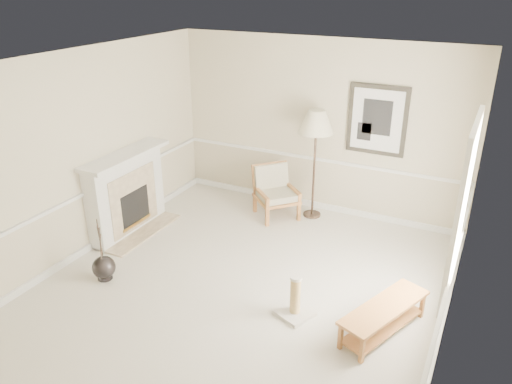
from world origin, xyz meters
TOP-DOWN VIEW (x-y plane):
  - ground at (0.00, 0.00)m, footprint 5.50×5.50m
  - room at (0.14, 0.08)m, footprint 5.04×5.54m
  - fireplace at (-2.34, 0.60)m, footprint 0.64×1.64m
  - floor_vase at (-1.75, -0.66)m, footprint 0.31×0.31m
  - armchair at (-0.53, 2.17)m, footprint 0.94×0.94m
  - floor_lamp at (0.07, 2.40)m, footprint 0.71×0.71m
  - bench at (1.87, -0.08)m, footprint 0.82×1.32m
  - scratching_post at (0.85, -0.23)m, footprint 0.50×0.50m

SIDE VIEW (x-z plane):
  - ground at x=0.00m, z-range 0.00..0.00m
  - floor_vase at x=-1.75m, z-range -0.29..0.62m
  - scratching_post at x=0.85m, z-range -0.10..0.45m
  - bench at x=1.87m, z-range 0.06..0.42m
  - armchair at x=-0.53m, z-range 0.03..0.89m
  - fireplace at x=-2.34m, z-range -0.01..1.30m
  - floor_lamp at x=0.07m, z-range 0.68..2.51m
  - room at x=0.14m, z-range 0.41..3.33m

